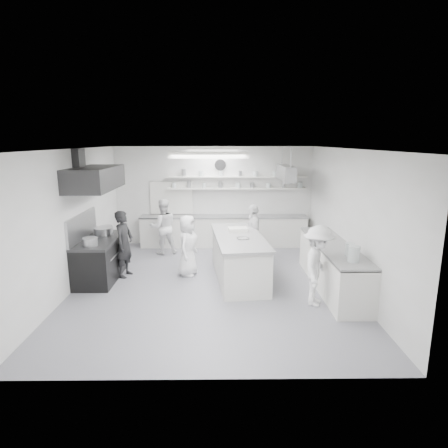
{
  "coord_description": "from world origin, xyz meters",
  "views": [
    {
      "loc": [
        0.18,
        -8.07,
        3.18
      ],
      "look_at": [
        0.28,
        0.6,
        1.26
      ],
      "focal_mm": 30.41,
      "sensor_mm": 36.0,
      "label": 1
    }
  ],
  "objects_px": {
    "right_counter": "(333,267)",
    "cook_stove": "(124,244)",
    "stove": "(101,260)",
    "prep_island": "(239,258)",
    "cook_back": "(163,227)",
    "back_counter": "(224,231)"
  },
  "relations": [
    {
      "from": "cook_stove",
      "to": "stove",
      "type": "bearing_deg",
      "value": 120.86
    },
    {
      "from": "stove",
      "to": "prep_island",
      "type": "height_order",
      "value": "prep_island"
    },
    {
      "from": "right_counter",
      "to": "stove",
      "type": "bearing_deg",
      "value": 173.48
    },
    {
      "from": "back_counter",
      "to": "right_counter",
      "type": "bearing_deg",
      "value": -55.35
    },
    {
      "from": "prep_island",
      "to": "cook_stove",
      "type": "height_order",
      "value": "cook_stove"
    },
    {
      "from": "prep_island",
      "to": "back_counter",
      "type": "bearing_deg",
      "value": 90.57
    },
    {
      "from": "stove",
      "to": "cook_back",
      "type": "bearing_deg",
      "value": 59.18
    },
    {
      "from": "stove",
      "to": "cook_stove",
      "type": "height_order",
      "value": "cook_stove"
    },
    {
      "from": "back_counter",
      "to": "right_counter",
      "type": "height_order",
      "value": "right_counter"
    },
    {
      "from": "back_counter",
      "to": "cook_back",
      "type": "distance_m",
      "value": 1.94
    },
    {
      "from": "stove",
      "to": "right_counter",
      "type": "distance_m",
      "value": 5.28
    },
    {
      "from": "stove",
      "to": "back_counter",
      "type": "distance_m",
      "value": 4.03
    },
    {
      "from": "prep_island",
      "to": "cook_stove",
      "type": "distance_m",
      "value": 2.71
    },
    {
      "from": "stove",
      "to": "cook_stove",
      "type": "xyz_separation_m",
      "value": [
        0.53,
        0.16,
        0.34
      ]
    },
    {
      "from": "back_counter",
      "to": "prep_island",
      "type": "height_order",
      "value": "prep_island"
    },
    {
      "from": "stove",
      "to": "cook_back",
      "type": "distance_m",
      "value": 2.32
    },
    {
      "from": "prep_island",
      "to": "cook_back",
      "type": "distance_m",
      "value": 2.87
    },
    {
      "from": "right_counter",
      "to": "cook_stove",
      "type": "distance_m",
      "value": 4.79
    },
    {
      "from": "back_counter",
      "to": "prep_island",
      "type": "xyz_separation_m",
      "value": [
        0.32,
        -2.82,
        0.03
      ]
    },
    {
      "from": "right_counter",
      "to": "prep_island",
      "type": "bearing_deg",
      "value": 163.95
    },
    {
      "from": "back_counter",
      "to": "right_counter",
      "type": "distance_m",
      "value": 4.13
    },
    {
      "from": "prep_island",
      "to": "cook_back",
      "type": "xyz_separation_m",
      "value": [
        -2.04,
        1.99,
        0.3
      ]
    }
  ]
}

